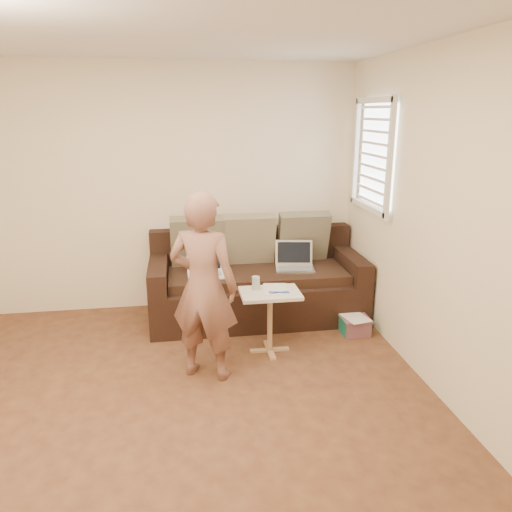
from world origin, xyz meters
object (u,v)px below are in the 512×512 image
laptop_white (206,276)px  person (204,287)px  drinking_glass (256,283)px  striped_box (355,325)px  side_table (270,322)px  laptop_silver (295,270)px  sofa (257,278)px

laptop_white → person: 1.04m
drinking_glass → striped_box: drinking_glass is taller
laptop_white → side_table: laptop_white is taller
laptop_silver → person: 1.48m
laptop_white → striped_box: size_ratio=1.31×
sofa → laptop_silver: size_ratio=5.59×
striped_box → drinking_glass: bearing=-171.0°
laptop_white → drinking_glass: drinking_glass is taller
laptop_silver → side_table: bearing=-109.3°
laptop_white → drinking_glass: bearing=-57.1°
sofa → laptop_white: size_ratio=6.10×
person → striped_box: bearing=-135.2°
person → striped_box: (1.49, 0.56, -0.68)m
sofa → side_table: 0.82m
person → drinking_glass: (0.48, 0.40, -0.13)m
laptop_silver → sofa: bearing=178.9°
laptop_white → drinking_glass: 0.74m
laptop_silver → side_table: (-0.40, -0.74, -0.23)m
laptop_silver → drinking_glass: 0.85m
person → side_table: size_ratio=2.67×
laptop_silver → laptop_white: 0.93m
person → side_table: 0.83m
person → drinking_glass: size_ratio=12.85×
side_table → person: bearing=-151.9°
sofa → striped_box: size_ratio=7.97×
drinking_glass → striped_box: (1.01, 0.16, -0.55)m
laptop_silver → drinking_glass: (-0.52, -0.66, 0.12)m
side_table → laptop_silver: bearing=61.3°
side_table → striped_box: size_ratio=2.09×
drinking_glass → laptop_white: bearing=123.9°
laptop_silver → person: person is taller
striped_box → laptop_silver: bearing=134.2°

